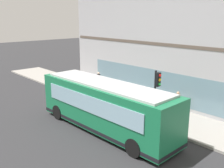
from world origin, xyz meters
TOP-DOWN VIEW (x-y plane):
  - ground at (0.00, 0.00)m, footprint 120.00×120.00m
  - sidewalk_curb at (4.52, 0.00)m, footprint 3.83×40.00m
  - building_corner at (9.49, 0.00)m, footprint 6.18×20.20m
  - city_bus_nearside at (0.08, -1.45)m, footprint 2.83×10.11m
  - traffic_light_near_corner at (3.12, -3.01)m, footprint 0.32×0.49m
  - fire_hydrant at (3.12, -1.34)m, footprint 0.35×0.35m
  - pedestrian_walking_along_curb at (5.37, 5.62)m, footprint 0.32×0.32m
  - pedestrian_by_light_pole at (5.52, -3.06)m, footprint 0.32×0.32m
  - pedestrian_near_building_entrance at (3.20, -0.23)m, footprint 0.32×0.32m

SIDE VIEW (x-z plane):
  - ground at x=0.00m, z-range 0.00..0.00m
  - sidewalk_curb at x=4.52m, z-range 0.00..0.15m
  - fire_hydrant at x=3.12m, z-range 0.14..0.88m
  - pedestrian_by_light_pole at x=5.52m, z-range 0.27..1.91m
  - pedestrian_near_building_entrance at x=3.20m, z-range 0.28..1.95m
  - pedestrian_walking_along_curb at x=5.37m, z-range 0.28..1.99m
  - city_bus_nearside at x=0.08m, z-range 0.02..3.09m
  - traffic_light_near_corner at x=3.12m, z-range 0.83..4.28m
  - building_corner at x=9.49m, z-range -0.01..8.83m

